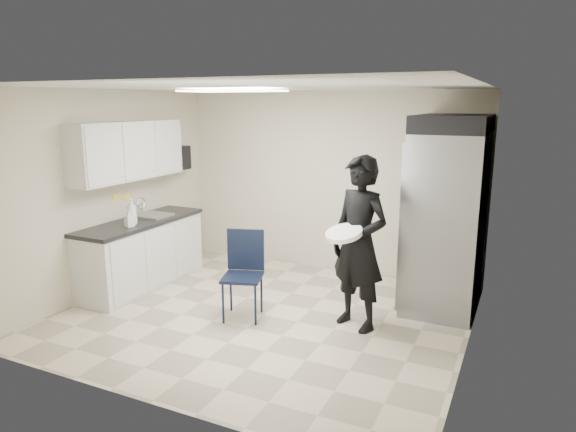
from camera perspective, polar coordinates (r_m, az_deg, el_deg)
The scene contains 21 objects.
floor at distance 6.13m, azimuth -2.75°, elevation -10.94°, with size 4.50×4.50×0.00m, color #C3B299.
ceiling at distance 5.62m, azimuth -3.04°, elevation 14.16°, with size 4.50×4.50×0.00m, color silver.
back_wall at distance 7.53m, azimuth 4.32°, elevation 3.79°, with size 4.50×4.50×0.00m, color beige.
left_wall at distance 7.07m, azimuth -19.21°, elevation 2.55°, with size 4.00×4.00×0.00m, color beige.
right_wall at distance 5.10m, azimuth 20.03°, elevation -1.14°, with size 4.00×4.00×0.00m, color beige.
ceiling_panel at distance 6.27m, azimuth -6.22°, elevation 13.66°, with size 1.20×0.60×0.02m, color white.
lower_counter at distance 7.20m, azimuth -15.89°, elevation -4.17°, with size 0.60×1.90×0.86m, color silver.
countertop at distance 7.09m, azimuth -16.11°, elevation -0.64°, with size 0.64×1.95×0.05m, color black.
sink at distance 7.26m, azimuth -14.69°, elevation -0.37°, with size 0.42×0.40×0.14m, color gray.
faucet at distance 7.36m, azimuth -15.95°, elevation 0.92°, with size 0.02×0.02×0.24m, color silver.
upper_cabinets at distance 7.02m, azimuth -17.35°, elevation 6.95°, with size 0.35×1.80×0.75m, color silver.
towel_dispenser at distance 7.96m, azimuth -12.00°, elevation 6.35°, with size 0.22×0.30×0.35m, color black.
notice_sticker_left at distance 7.15m, azimuth -18.58°, elevation 2.05°, with size 0.00×0.12×0.07m, color yellow.
notice_sticker_right at distance 7.30m, azimuth -17.47°, elevation 2.01°, with size 0.00×0.12×0.07m, color yellow.
commercial_fridge at distance 6.43m, azimuth 17.28°, elevation -0.51°, with size 0.80×1.35×2.10m, color gray.
fridge_compressor at distance 6.29m, azimuth 17.96°, elevation 9.76°, with size 0.80×1.35×0.20m, color black.
folding_chair at distance 5.90m, azimuth -5.10°, elevation -6.81°, with size 0.43×0.43×0.98m, color black.
man_tuxedo at distance 5.57m, azimuth 7.91°, elevation -3.06°, with size 0.70×0.47×1.90m, color black.
bucket_lid at distance 5.35m, azimuth 6.24°, elevation -1.92°, with size 0.39×0.39×0.05m, color silver.
soap_bottle_a at distance 6.81m, azimuth -16.98°, elevation 0.47°, with size 0.13×0.13×0.34m, color silver.
soap_bottle_b at distance 6.72m, azimuth -17.24°, elevation -0.26°, with size 0.09×0.10×0.21m, color #B8BAC5.
Camera 1 is at (2.66, -4.95, 2.43)m, focal length 32.00 mm.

